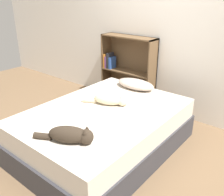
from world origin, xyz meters
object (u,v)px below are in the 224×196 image
at_px(cat_light, 111,99).
at_px(bookshelf, 128,70).
at_px(pillow, 136,84).
at_px(cat_dark, 71,135).
at_px(bed, 104,130).

height_order(cat_light, bookshelf, bookshelf).
relative_size(cat_light, bookshelf, 0.46).
relative_size(pillow, cat_dark, 1.08).
distance_m(bed, pillow, 0.87).
xyz_separation_m(pillow, bookshelf, (-0.49, 0.49, -0.00)).
bearing_deg(cat_light, cat_dark, -100.94).
relative_size(cat_dark, bookshelf, 0.46).
distance_m(cat_dark, bookshelf, 2.13).
height_order(cat_light, cat_dark, same).
relative_size(pillow, bookshelf, 0.49).
bearing_deg(bookshelf, bed, -65.08).
height_order(bed, cat_dark, cat_dark).
relative_size(bed, cat_light, 3.81).
height_order(bed, pillow, pillow).
distance_m(cat_light, bookshelf, 1.26).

